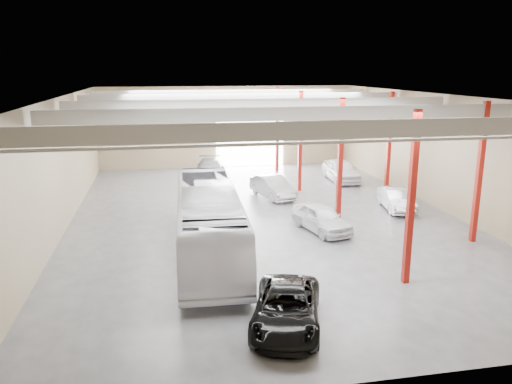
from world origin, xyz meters
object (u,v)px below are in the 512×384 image
object	(u,v)px
coach_bus	(209,222)
car_right_far	(341,170)
car_row_b	(273,187)
car_row_c	(210,169)
car_right_near	(396,199)
car_row_a	(321,218)
black_sedan	(287,308)

from	to	relation	value
coach_bus	car_right_far	xyz separation A→B (m)	(11.58, 13.97, -0.81)
car_row_b	car_row_c	size ratio (longest dim) A/B	0.85
car_right_near	car_right_far	xyz separation A→B (m)	(-0.47, 8.39, 0.16)
car_right_near	car_row_b	bearing A→B (deg)	155.74
coach_bus	car_row_a	bearing A→B (deg)	24.43
black_sedan	car_right_near	size ratio (longest dim) A/B	1.17
car_row_b	car_row_c	world-z (taller)	car_row_c
car_right_near	car_right_far	bearing A→B (deg)	102.08
coach_bus	car_row_a	distance (m)	6.79
car_row_b	car_right_near	size ratio (longest dim) A/B	1.07
car_row_a	car_row_b	world-z (taller)	car_row_b
car_row_a	car_row_b	xyz separation A→B (m)	(-0.97, 7.50, 0.00)
coach_bus	car_right_near	distance (m)	13.31
black_sedan	car_row_a	world-z (taller)	car_row_a
car_right_near	car_row_a	bearing A→B (deg)	-143.18
black_sedan	car_right_far	xyz separation A→B (m)	(9.67, 21.03, 0.17)
coach_bus	car_right_near	bearing A→B (deg)	27.46
black_sedan	car_row_b	xyz separation A→B (m)	(3.36, 17.06, 0.06)
car_right_near	car_right_far	size ratio (longest dim) A/B	0.83
car_row_c	car_right_near	bearing A→B (deg)	-43.14
car_right_far	black_sedan	bearing A→B (deg)	-112.59
car_row_b	car_row_c	distance (m)	7.62
car_row_a	car_right_near	bearing A→B (deg)	14.08
car_row_b	car_right_far	xyz separation A→B (m)	(6.31, 3.97, 0.11)
car_row_a	car_right_far	xyz separation A→B (m)	(5.33, 11.47, 0.11)
coach_bus	black_sedan	world-z (taller)	coach_bus
car_row_b	car_right_near	bearing A→B (deg)	-47.66
car_row_b	black_sedan	bearing A→B (deg)	-115.64
car_right_far	car_row_b	bearing A→B (deg)	-145.73
car_row_a	car_right_near	distance (m)	6.56
car_row_a	car_right_near	world-z (taller)	car_row_a
car_row_a	car_right_far	world-z (taller)	car_right_far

